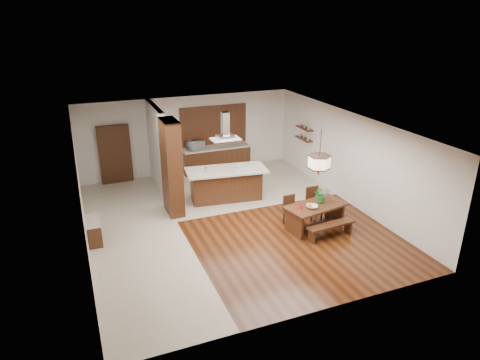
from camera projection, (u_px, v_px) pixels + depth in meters
name	position (u px, v px, depth m)	size (l,w,h in m)	color
room_shell	(230.00, 154.00, 11.87)	(9.00, 9.04, 2.92)	#341709
tile_hallway	(137.00, 238.00, 11.68)	(2.50, 9.00, 0.01)	beige
tile_kitchen	(239.00, 185.00, 15.22)	(5.50, 4.00, 0.01)	beige
soffit_band	(230.00, 125.00, 11.57)	(8.00, 9.00, 0.02)	#412110
partition_pier	(172.00, 168.00, 12.65)	(0.45, 1.00, 2.90)	black
partition_stub	(157.00, 148.00, 14.46)	(0.18, 2.40, 2.90)	silver
hallway_console	(94.00, 231.00, 11.37)	(0.37, 0.88, 0.63)	black
hallway_doorway	(115.00, 154.00, 15.11)	(1.10, 0.20, 2.10)	black
rear_counter	(216.00, 159.00, 16.43)	(2.60, 0.62, 0.95)	black
kitchen_window	(213.00, 125.00, 16.18)	(2.60, 0.08, 1.50)	olive
shelf_lower	(304.00, 139.00, 15.70)	(0.26, 0.90, 0.04)	black
shelf_upper	(304.00, 128.00, 15.55)	(0.26, 0.90, 0.04)	black
dining_table	(316.00, 211.00, 12.02)	(1.86, 1.17, 0.72)	black
dining_bench	(330.00, 230.00, 11.65)	(1.41, 0.31, 0.40)	black
dining_chair_left	(292.00, 211.00, 12.25)	(0.38, 0.38, 0.87)	black
dining_chair_right	(314.00, 203.00, 12.67)	(0.41, 0.41, 0.93)	black
pendant_lantern	(320.00, 153.00, 11.39)	(0.64, 0.64, 1.31)	beige
foliage_plant	(321.00, 194.00, 12.04)	(0.43, 0.37, 0.48)	#246D27
fruit_bowl	(312.00, 207.00, 11.75)	(0.31, 0.31, 0.08)	beige
napkin_cone	(300.00, 205.00, 11.69)	(0.13, 0.13, 0.21)	#AB0C24
gold_ornament	(333.00, 201.00, 12.10)	(0.07, 0.07, 0.10)	gold
kitchen_island	(226.00, 184.00, 13.88)	(2.68, 1.43, 1.06)	black
range_hood	(225.00, 126.00, 13.18)	(0.90, 0.55, 0.87)	silver
island_cup	(238.00, 167.00, 13.76)	(0.12, 0.12, 0.09)	silver
microwave	(196.00, 145.00, 15.92)	(0.61, 0.41, 0.34)	#AFB2B6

